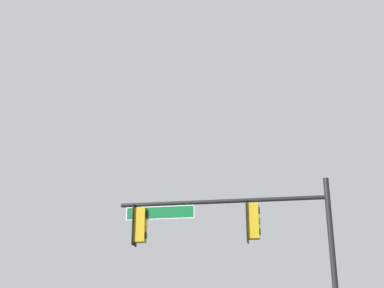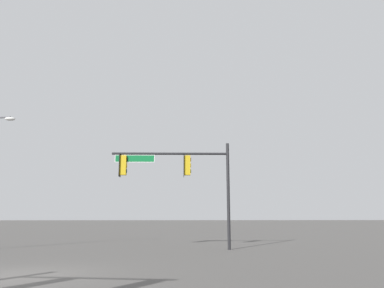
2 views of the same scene
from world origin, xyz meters
name	(u,v)px [view 2 (image 2 of 2)]	position (x,y,z in m)	size (l,w,h in m)	color
ground_plane	(18,276)	(0.00, 0.00, 0.00)	(400.00, 400.00, 0.00)	#514F4C
signal_pole_near	(176,171)	(-4.93, -8.86, 4.30)	(6.64, 0.73, 5.87)	black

